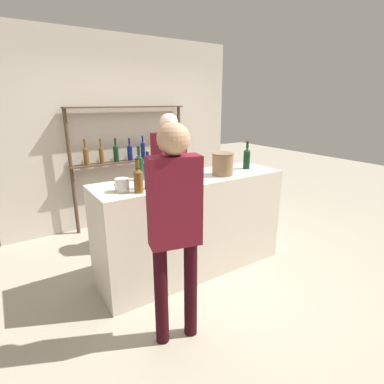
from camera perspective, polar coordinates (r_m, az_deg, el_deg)
The scene contains 13 objects.
ground_plane at distance 3.62m, azimuth 0.00°, elevation -14.26°, with size 16.00×16.00×0.00m, color #B2A893.
bar_counter at distance 3.37m, azimuth 0.00°, elevation -6.26°, with size 2.11×0.64×1.10m, color beige.
back_wall at distance 4.84m, azimuth -12.76°, elevation 10.93°, with size 3.71×0.12×2.80m, color beige.
back_shelf at distance 4.70m, azimuth -11.87°, elevation 8.02°, with size 1.80×0.18×1.80m.
counter_bottle_0 at distance 2.67m, azimuth -10.19°, elevation 2.37°, with size 0.08×0.08×0.31m.
counter_bottle_1 at distance 3.09m, azimuth -10.00°, elevation 4.76°, with size 0.08×0.08×0.35m.
counter_bottle_2 at distance 2.77m, azimuth -8.35°, elevation 3.43°, with size 0.08×0.08×0.36m.
counter_bottle_3 at distance 3.64m, azimuth 10.41°, elevation 6.42°, with size 0.08×0.08×0.34m.
wine_glass at distance 2.95m, azimuth -1.03°, elevation 3.76°, with size 0.09×0.09×0.14m.
ice_bucket at distance 3.28m, azimuth 5.86°, elevation 5.32°, with size 0.24×0.24×0.24m.
cork_jar at distance 2.75m, azimuth -13.17°, elevation 1.30°, with size 0.13×0.13×0.12m.
server_behind_counter at distance 3.89m, azimuth -4.24°, elevation 4.20°, with size 0.49×0.32×1.73m.
customer_left at distance 2.20m, azimuth -3.29°, elevation -4.96°, with size 0.41×0.25×1.75m.
Camera 1 is at (-1.69, -2.59, 1.88)m, focal length 28.00 mm.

